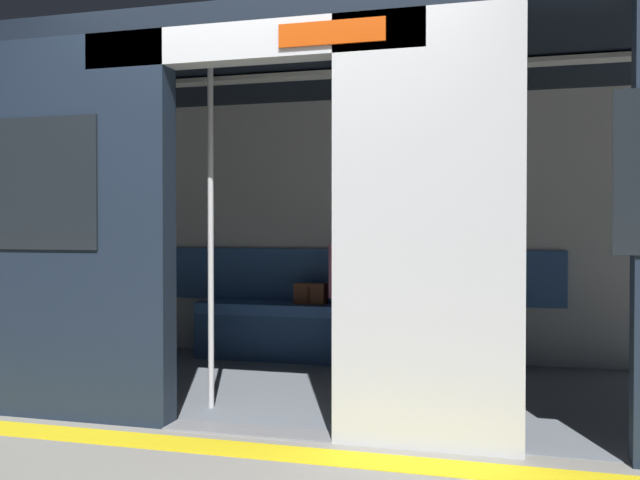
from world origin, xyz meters
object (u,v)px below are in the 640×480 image
at_px(person_seated, 362,280).
at_px(handbag, 311,294).
at_px(book, 413,305).
at_px(grab_pole_door, 211,231).
at_px(train_car, 300,169).
at_px(bench_seat, 342,319).

relative_size(person_seated, handbag, 4.62).
bearing_deg(book, grab_pole_door, 86.63).
bearing_deg(train_car, bench_seat, -93.90).
bearing_deg(book, bench_seat, 32.02).
distance_m(person_seated, handbag, 0.49).
bearing_deg(person_seated, bench_seat, -15.93).
height_order(train_car, bench_seat, train_car).
relative_size(train_car, grab_pole_door, 2.94).
relative_size(bench_seat, person_seated, 2.07).
bearing_deg(bench_seat, handbag, -10.34).
distance_m(book, grab_pole_door, 2.05).
xyz_separation_m(bench_seat, grab_pole_door, (0.42, 1.64, 0.73)).
height_order(person_seated, grab_pole_door, grab_pole_door).
distance_m(train_car, bench_seat, 1.49).
height_order(train_car, grab_pole_door, train_car).
bearing_deg(bench_seat, train_car, 86.10).
bearing_deg(book, person_seated, 41.48).
height_order(bench_seat, grab_pole_door, grab_pole_door).
bearing_deg(book, train_car, 84.27).
relative_size(train_car, bench_seat, 2.57).
bearing_deg(handbag, person_seated, 167.45).
height_order(bench_seat, handbag, handbag).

